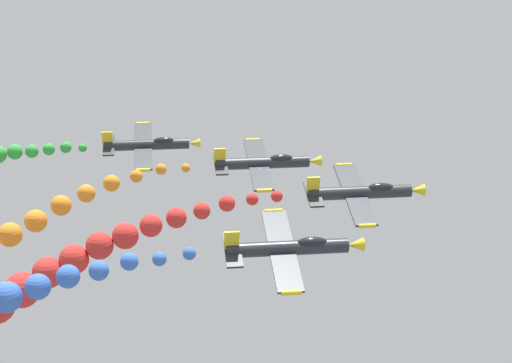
{
  "coord_description": "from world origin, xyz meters",
  "views": [
    {
      "loc": [
        70.21,
        -8.57,
        91.44
      ],
      "look_at": [
        0.0,
        0.0,
        68.5
      ],
      "focal_mm": 57.88,
      "sensor_mm": 36.0,
      "label": 1
    }
  ],
  "objects_px": {
    "airplane_left_inner": "(264,163)",
    "airplane_right_inner": "(290,248)",
    "airplane_lead": "(362,192)",
    "airplane_left_outer": "(148,145)"
  },
  "relations": [
    {
      "from": "airplane_left_inner",
      "to": "airplane_right_inner",
      "type": "xyz_separation_m",
      "value": [
        19.78,
        -0.73,
        -0.58
      ]
    },
    {
      "from": "airplane_lead",
      "to": "airplane_right_inner",
      "type": "height_order",
      "value": "airplane_lead"
    },
    {
      "from": "airplane_right_inner",
      "to": "airplane_left_outer",
      "type": "xyz_separation_m",
      "value": [
        -30.6,
        -10.33,
        -0.22
      ]
    },
    {
      "from": "airplane_right_inner",
      "to": "airplane_left_outer",
      "type": "bearing_deg",
      "value": -161.35
    },
    {
      "from": "airplane_lead",
      "to": "airplane_left_outer",
      "type": "distance_m",
      "value": 27.41
    },
    {
      "from": "airplane_left_inner",
      "to": "airplane_right_inner",
      "type": "distance_m",
      "value": 19.8
    },
    {
      "from": "airplane_lead",
      "to": "airplane_left_inner",
      "type": "height_order",
      "value": "airplane_left_inner"
    },
    {
      "from": "airplane_left_inner",
      "to": "airplane_right_inner",
      "type": "relative_size",
      "value": 1.0
    },
    {
      "from": "airplane_left_outer",
      "to": "airplane_left_inner",
      "type": "bearing_deg",
      "value": 45.62
    },
    {
      "from": "airplane_left_inner",
      "to": "airplane_left_outer",
      "type": "relative_size",
      "value": 1.0
    }
  ]
}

